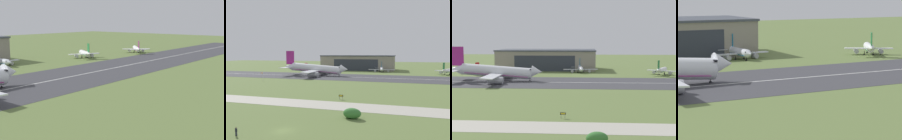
# 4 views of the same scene
# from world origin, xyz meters

# --- Properties ---
(ground_plane) EXTENTS (702.62, 702.62, 0.00)m
(ground_plane) POSITION_xyz_m (0.00, 54.76, 0.00)
(ground_plane) COLOR olive
(runway_strip) EXTENTS (462.62, 43.31, 0.06)m
(runway_strip) POSITION_xyz_m (0.00, 109.53, 0.03)
(runway_strip) COLOR #3D3D42
(runway_strip) RESTS_ON ground_plane
(runway_centreline) EXTENTS (416.36, 0.70, 0.01)m
(runway_centreline) POSITION_xyz_m (0.00, 109.53, 0.07)
(runway_centreline) COLOR silver
(runway_centreline) RESTS_ON runway_strip
(taxiway_road) EXTENTS (346.97, 10.92, 0.05)m
(taxiway_road) POSITION_xyz_m (0.00, 25.19, 0.03)
(taxiway_road) COLOR #B2AD9E
(taxiway_road) RESTS_ON ground_plane
(hangar_building) EXTENTS (73.10, 34.57, 14.93)m
(hangar_building) POSITION_xyz_m (-18.36, 181.87, 7.48)
(hangar_building) COLOR gray
(hangar_building) RESTS_ON ground_plane
(airplane_landing) EXTENTS (51.55, 49.87, 18.87)m
(airplane_landing) POSITION_xyz_m (-38.28, 113.00, 5.13)
(airplane_landing) COLOR silver
(airplane_landing) RESTS_ON ground_plane
(airplane_parked_west) EXTENTS (23.72, 19.02, 9.41)m
(airplane_parked_west) POSITION_xyz_m (7.23, 159.17, 2.69)
(airplane_parked_west) COLOR silver
(airplane_parked_west) RESTS_ON ground_plane
(airplane_parked_centre) EXTENTS (20.90, 23.47, 8.38)m
(airplane_parked_centre) POSITION_xyz_m (-50.08, 145.07, 2.88)
(airplane_parked_centre) COLOR white
(airplane_parked_centre) RESTS_ON ground_plane
(airplane_parked_east) EXTENTS (19.58, 20.92, 9.80)m
(airplane_parked_east) POSITION_xyz_m (59.41, 148.09, 3.03)
(airplane_parked_east) COLOR white
(airplane_parked_east) RESTS_ON ground_plane
(shrub_clump) EXTENTS (4.88, 3.20, 2.75)m
(shrub_clump) POSITION_xyz_m (12.24, 13.30, 1.28)
(shrub_clump) COLOR #387533
(shrub_clump) RESTS_ON ground_plane
(runway_sign) EXTENTS (1.65, 0.13, 1.77)m
(runway_sign) POSITION_xyz_m (3.52, 34.64, 1.32)
(runway_sign) COLOR #4C4C51
(runway_sign) RESTS_ON ground_plane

